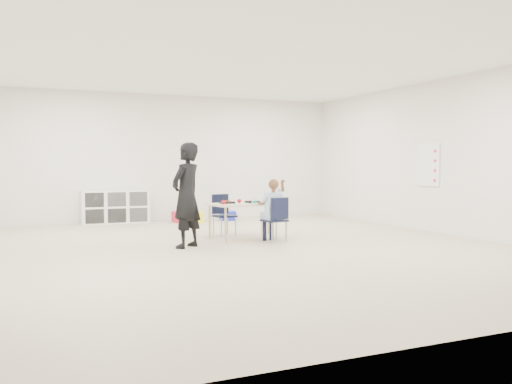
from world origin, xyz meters
name	(u,v)px	position (x,y,z in m)	size (l,w,h in m)	color
room	(243,155)	(0.00, 0.00, 1.40)	(9.00, 9.02, 2.80)	#C1AF94
table	(248,220)	(0.49, 1.00, 0.31)	(1.41, 0.87, 0.60)	beige
chair_near	(274,219)	(0.74, 0.48, 0.36)	(0.35, 0.33, 0.73)	black
chair_far	(224,215)	(0.25, 1.52, 0.36)	(0.35, 0.33, 0.73)	black
child	(274,207)	(0.74, 0.48, 0.57)	(0.48, 0.48, 1.14)	#AFCEED
lunch_tray_near	(252,202)	(0.59, 1.04, 0.62)	(0.22, 0.16, 0.03)	black
lunch_tray_far	(227,203)	(0.12, 1.01, 0.62)	(0.22, 0.16, 0.03)	black
milk_carton	(254,200)	(0.55, 0.88, 0.65)	(0.07, 0.07, 0.10)	white
bread_roll	(265,201)	(0.77, 0.95, 0.64)	(0.09, 0.09, 0.07)	#B8824B
apple_near	(239,201)	(0.35, 1.04, 0.64)	(0.07, 0.07, 0.07)	maroon
apple_far	(224,202)	(-0.01, 0.84, 0.64)	(0.07, 0.07, 0.07)	maroon
cubby_shelf	(115,207)	(-1.20, 4.28, 0.35)	(1.40, 0.40, 0.70)	white
rules_poster	(428,165)	(3.98, 0.60, 1.25)	(0.02, 0.60, 0.80)	white
adult	(186,195)	(-0.75, 0.43, 0.79)	(0.58, 0.38, 1.58)	black
bin_red	(183,217)	(0.18, 3.95, 0.11)	(0.36, 0.46, 0.22)	red
bin_yellow	(195,217)	(0.45, 3.88, 0.10)	(0.33, 0.43, 0.21)	#FFFC1A
bin_blue	(228,216)	(1.22, 3.94, 0.10)	(0.32, 0.41, 0.20)	#1725B0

